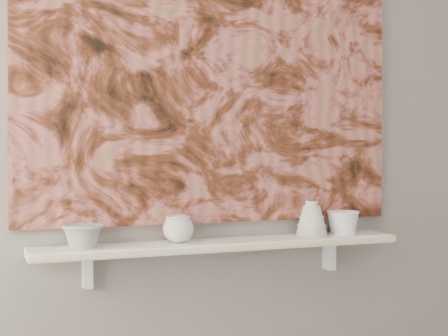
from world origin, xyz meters
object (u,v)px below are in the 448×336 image
shelf (224,244)px  bowl_white (343,222)px  cup_cream (178,229)px  bowl_grey (83,236)px  bell_vessel (312,218)px  painting (216,78)px

shelf → bowl_white: (0.51, 0.00, 0.06)m
cup_cream → bowl_white: 0.69m
bowl_grey → bowl_white: bearing=0.0°
bowl_white → shelf: bearing=180.0°
bell_vessel → shelf: bearing=180.0°
shelf → bowl_white: bearing=0.0°
shelf → cup_cream: cup_cream is taller
shelf → bell_vessel: bell_vessel is taller
bowl_grey → bowl_white: bowl_white is taller
shelf → bell_vessel: size_ratio=10.12×
bowl_grey → cup_cream: (0.34, 0.00, 0.01)m
shelf → bell_vessel: 0.38m
bell_vessel → bowl_white: size_ratio=1.06×
painting → cup_cream: painting is taller
painting → shelf: bearing=-90.0°
bowl_white → bowl_grey: bearing=180.0°
bell_vessel → bowl_grey: bearing=180.0°
bowl_grey → cup_cream: cup_cream is taller
bowl_grey → bell_vessel: bell_vessel is taller
cup_cream → bell_vessel: size_ratio=0.80×
cup_cream → bell_vessel: bell_vessel is taller
painting → bell_vessel: size_ratio=10.84×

